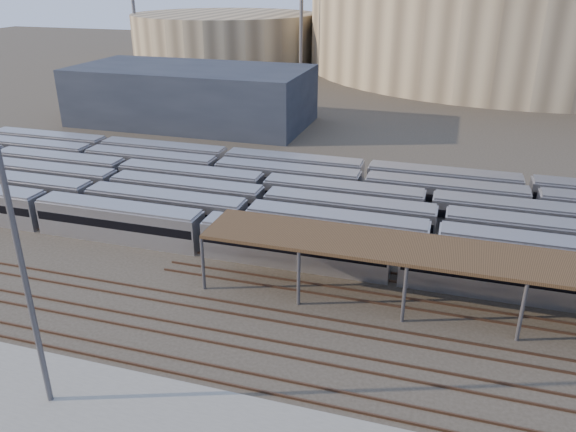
# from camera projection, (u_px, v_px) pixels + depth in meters

# --- Properties ---
(ground) EXTENTS (420.00, 420.00, 0.00)m
(ground) POSITION_uv_depth(u_px,v_px,m) (287.00, 311.00, 45.95)
(ground) COLOR #383026
(ground) RESTS_ON ground
(apron) EXTENTS (50.00, 9.00, 0.20)m
(apron) POSITION_uv_depth(u_px,v_px,m) (136.00, 427.00, 34.10)
(apron) COLOR gray
(apron) RESTS_ON ground
(subway_trains) EXTENTS (128.89, 23.90, 3.60)m
(subway_trains) POSITION_uv_depth(u_px,v_px,m) (316.00, 205.00, 62.08)
(subway_trains) COLOR #B9B9BE
(subway_trains) RESTS_ON ground
(empty_tracks) EXTENTS (170.00, 9.62, 0.18)m
(empty_tracks) POSITION_uv_depth(u_px,v_px,m) (267.00, 346.00, 41.53)
(empty_tracks) COLOR #4C3323
(empty_tracks) RESTS_ON ground
(stadium) EXTENTS (124.00, 124.00, 32.50)m
(stadium) POSITION_uv_depth(u_px,v_px,m) (522.00, 7.00, 155.37)
(stadium) COLOR tan
(stadium) RESTS_ON ground
(secondary_arena) EXTENTS (56.00, 56.00, 14.00)m
(secondary_arena) POSITION_uv_depth(u_px,v_px,m) (225.00, 37.00, 173.18)
(secondary_arena) COLOR tan
(secondary_arena) RESTS_ON ground
(service_building) EXTENTS (42.00, 20.00, 10.00)m
(service_building) POSITION_uv_depth(u_px,v_px,m) (192.00, 95.00, 101.54)
(service_building) COLOR #1E232D
(service_building) RESTS_ON ground
(yard_light_pole) EXTENTS (0.82, 0.36, 22.61)m
(yard_light_pole) POSITION_uv_depth(u_px,v_px,m) (17.00, 241.00, 31.65)
(yard_light_pole) COLOR #56555A
(yard_light_pole) RESTS_ON apron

